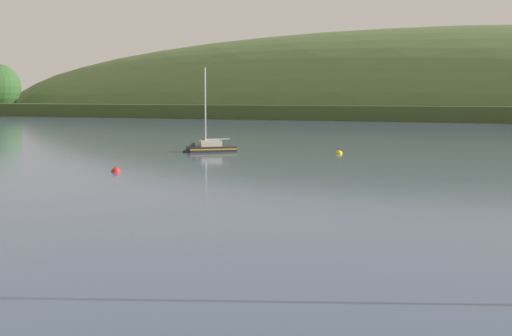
% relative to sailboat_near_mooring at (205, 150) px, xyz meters
% --- Properties ---
extents(far_shoreline_hill, '(409.14, 96.39, 53.98)m').
position_rel_sailboat_near_mooring_xyz_m(far_shoreline_hill, '(7.50, 148.46, -0.06)').
color(far_shoreline_hill, '#3C4E24').
rests_on(far_shoreline_hill, ground).
extents(sailboat_near_mooring, '(6.16, 5.60, 10.61)m').
position_rel_sailboat_near_mooring_xyz_m(sailboat_near_mooring, '(0.00, 0.00, 0.00)').
color(sailboat_near_mooring, '#232328').
rests_on(sailboat_near_mooring, ground).
extents(mooring_buoy_foreground, '(0.78, 0.78, 0.86)m').
position_rel_sailboat_near_mooring_xyz_m(mooring_buoy_foreground, '(2.11, -22.15, -0.24)').
color(mooring_buoy_foreground, red).
rests_on(mooring_buoy_foreground, ground).
extents(mooring_buoy_midchannel, '(0.77, 0.77, 0.85)m').
position_rel_sailboat_near_mooring_xyz_m(mooring_buoy_midchannel, '(14.93, 3.27, -0.24)').
color(mooring_buoy_midchannel, yellow).
rests_on(mooring_buoy_midchannel, ground).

